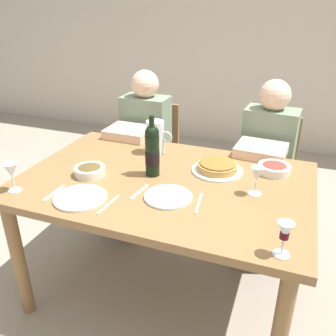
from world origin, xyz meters
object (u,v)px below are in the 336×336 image
at_px(salad_bowl, 274,168).
at_px(diner_left, 140,148).
at_px(wine_glass_left_diner, 257,176).
at_px(wine_glass_right_diner, 285,233).
at_px(olive_bowl, 90,170).
at_px(wine_glass_centre, 11,171).
at_px(diner_right, 263,166).
at_px(dinner_plate_left_setting, 80,198).
at_px(chair_left, 153,151).
at_px(baked_tart, 217,167).
at_px(dining_table, 164,194).
at_px(chair_right, 267,168).
at_px(water_pitcher, 156,139).
at_px(dinner_plate_right_setting, 168,197).
at_px(wine_bottle, 152,151).

height_order(salad_bowl, diner_left, diner_left).
relative_size(wine_glass_left_diner, diner_left, 0.12).
bearing_deg(wine_glass_right_diner, salad_bowl, 97.84).
distance_m(salad_bowl, olive_bowl, 0.99).
xyz_separation_m(wine_glass_centre, diner_right, (1.08, 1.04, -0.25)).
relative_size(dinner_plate_left_setting, chair_left, 0.29).
distance_m(baked_tart, diner_left, 0.86).
distance_m(dining_table, chair_right, 1.02).
bearing_deg(diner_right, dinner_plate_left_setting, 57.69).
relative_size(dining_table, water_pitcher, 7.54).
relative_size(dinner_plate_right_setting, chair_left, 0.26).
bearing_deg(dining_table, olive_bowl, -166.50).
relative_size(dining_table, diner_right, 1.29).
height_order(baked_tart, diner_right, diner_right).
xyz_separation_m(wine_glass_centre, chair_left, (0.19, 1.28, -0.37)).
bearing_deg(wine_glass_centre, chair_left, 81.49).
relative_size(wine_bottle, wine_glass_left_diner, 2.28).
bearing_deg(dining_table, wine_glass_left_diner, 0.96).
bearing_deg(wine_bottle, dinner_plate_right_setting, -50.82).
bearing_deg(baked_tart, wine_glass_right_diner, -57.40).
relative_size(water_pitcher, diner_left, 0.17).
bearing_deg(water_pitcher, wine_bottle, -70.63).
bearing_deg(wine_glass_left_diner, chair_left, 135.51).
height_order(water_pitcher, chair_right, water_pitcher).
distance_m(wine_bottle, wine_glass_left_diner, 0.54).
bearing_deg(wine_glass_right_diner, dining_table, 146.34).
distance_m(dinner_plate_left_setting, chair_left, 1.27).
distance_m(dinner_plate_right_setting, chair_left, 1.24).
height_order(water_pitcher, wine_glass_centre, water_pitcher).
bearing_deg(diner_left, salad_bowl, 159.08).
distance_m(salad_bowl, diner_right, 0.43).
height_order(dining_table, baked_tart, baked_tart).
distance_m(wine_glass_left_diner, diner_left, 1.16).
relative_size(baked_tart, wine_glass_right_diner, 1.97).
bearing_deg(dinner_plate_right_setting, water_pitcher, 118.49).
bearing_deg(wine_bottle, wine_glass_right_diner, -32.30).
height_order(wine_glass_right_diner, chair_left, wine_glass_right_diner).
bearing_deg(wine_glass_left_diner, baked_tart, 141.70).
xyz_separation_m(baked_tart, dinner_plate_right_setting, (-0.15, -0.36, -0.02)).
xyz_separation_m(dining_table, dinner_plate_right_setting, (0.09, -0.17, 0.10)).
distance_m(wine_glass_left_diner, wine_glass_centre, 1.17).
height_order(dining_table, chair_left, chair_left).
bearing_deg(baked_tart, diner_right, 66.84).
height_order(dinner_plate_right_setting, chair_left, chair_left).
xyz_separation_m(salad_bowl, wine_glass_left_diner, (-0.06, -0.27, 0.07)).
bearing_deg(diner_right, chair_right, -89.28).
bearing_deg(diner_right, salad_bowl, 106.82).
relative_size(dinner_plate_right_setting, chair_right, 0.26).
distance_m(wine_glass_right_diner, dinner_plate_right_setting, 0.59).
height_order(baked_tart, olive_bowl, baked_tart).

